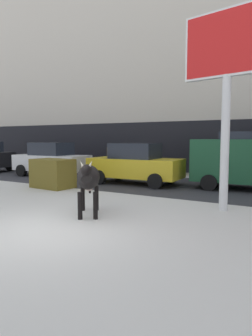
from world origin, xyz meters
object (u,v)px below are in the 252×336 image
object	(u,v)px
billboard	(228,55)
pedestrian_near_billboard	(52,156)
cow_black	(88,178)
car_white_sedan	(51,160)
dumpster	(53,173)
car_yellow_sedan	(135,164)
pedestrian_by_cars	(110,158)

from	to	relation	value
billboard	pedestrian_near_billboard	bearing A→B (deg)	153.10
cow_black	car_white_sedan	distance (m)	9.16
cow_black	dumpster	world-z (taller)	cow_black
cow_black	pedestrian_near_billboard	size ratio (longest dim) A/B	1.04
car_yellow_sedan	pedestrian_near_billboard	distance (m)	8.96
cow_black	dumpster	xyz separation A→B (m)	(-4.13, 2.96, -0.39)
car_white_sedan	pedestrian_near_billboard	world-z (taller)	car_white_sedan
pedestrian_near_billboard	pedestrian_by_cars	bearing A→B (deg)	0.00
car_white_sedan	car_yellow_sedan	xyz separation A→B (m)	(5.35, -0.24, 0.00)
billboard	dumpster	world-z (taller)	billboard
cow_black	pedestrian_by_cars	distance (m)	10.38
car_white_sedan	pedestrian_near_billboard	size ratio (longest dim) A/B	2.46
cow_black	pedestrian_by_cars	bearing A→B (deg)	120.13
cow_black	pedestrian_near_billboard	world-z (taller)	pedestrian_near_billboard
cow_black	car_yellow_sedan	distance (m)	5.89
pedestrian_by_cars	car_white_sedan	bearing A→B (deg)	-120.39
pedestrian_near_billboard	cow_black	bearing A→B (deg)	-41.94
billboard	car_white_sedan	world-z (taller)	billboard
cow_black	dumpster	size ratio (longest dim) A/B	1.06
car_yellow_sedan	pedestrian_near_billboard	size ratio (longest dim) A/B	2.46
billboard	pedestrian_by_cars	bearing A→B (deg)	141.21
pedestrian_by_cars	dumpster	xyz separation A→B (m)	(1.08, -6.02, -0.28)
billboard	car_white_sedan	size ratio (longest dim) A/B	1.31
car_white_sedan	pedestrian_near_billboard	xyz separation A→B (m)	(-2.97, 3.09, -0.03)
car_white_sedan	car_yellow_sedan	size ratio (longest dim) A/B	1.00
cow_black	dumpster	distance (m)	5.10
billboard	pedestrian_near_billboard	world-z (taller)	billboard
pedestrian_near_billboard	dumpster	size ratio (longest dim) A/B	1.02
car_white_sedan	pedestrian_by_cars	xyz separation A→B (m)	(1.81, 3.09, -0.03)
car_white_sedan	pedestrian_by_cars	distance (m)	3.59
billboard	dumpster	distance (m)	8.04
car_white_sedan	car_yellow_sedan	world-z (taller)	same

